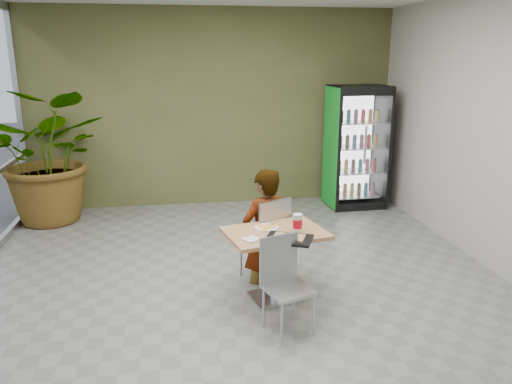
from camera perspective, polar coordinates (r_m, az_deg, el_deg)
ground at (r=5.39m, az=-1.54°, el=-11.80°), size 7.00×7.00×0.00m
room_envelope at (r=4.87m, az=-1.67°, el=5.18°), size 6.00×7.00×3.20m
dining_table at (r=5.11m, az=2.20°, el=-6.75°), size 1.10×0.88×0.75m
chair_far at (r=5.52m, az=1.52°, el=-4.72°), size 0.58×0.58×0.97m
chair_near at (r=4.62m, az=3.17°, el=-9.56°), size 0.49×0.50×0.88m
seated_woman at (r=5.57m, az=0.96°, el=-5.32°), size 0.69×0.61×1.58m
pizza_plate at (r=5.12m, az=1.23°, el=-3.96°), size 0.36×0.34×0.03m
soda_cup at (r=5.04m, az=4.76°, el=-3.52°), size 0.10×0.10×0.17m
napkin_stack at (r=4.79m, az=-0.54°, el=-5.43°), size 0.20×0.20×0.02m
cafeteria_tray at (r=4.80m, az=3.78°, el=-5.39°), size 0.53×0.47×0.02m
beverage_fridge at (r=8.38m, az=11.42°, el=5.05°), size 0.93×0.72×1.99m
potted_plant at (r=8.03m, az=-22.36°, el=3.83°), size 2.05×1.85×2.01m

